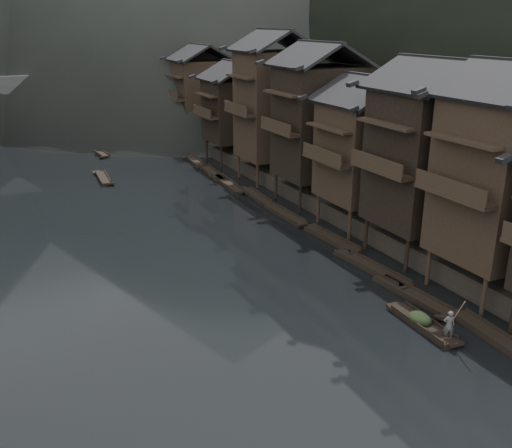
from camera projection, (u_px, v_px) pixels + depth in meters
water at (245, 343)px, 31.62m from camera, size 300.00×300.00×0.00m
right_bank at (352, 141)px, 79.54m from camera, size 40.00×200.00×1.80m
stilt_houses at (327, 113)px, 52.06m from camera, size 9.00×67.60×16.23m
moored_sampans at (285, 215)px, 51.54m from camera, size 2.65×53.07×0.47m
midriver_boats at (97, 144)px, 80.93m from camera, size 7.74×44.17×0.45m
stone_bridge at (56, 98)px, 90.88m from camera, size 40.00×6.00×9.00m
hero_sampan at (423, 324)px, 33.15m from camera, size 1.32×5.46×0.44m
cargo_heap at (421, 313)px, 33.16m from camera, size 1.20×1.57×0.72m
boatman at (449, 321)px, 31.19m from camera, size 0.77×0.68×1.77m
bamboo_pole at (458, 277)px, 30.37m from camera, size 0.76×2.09×3.55m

